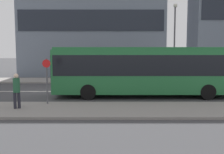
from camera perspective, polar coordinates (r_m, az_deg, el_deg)
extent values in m
plane|color=#3A3A3D|center=(21.06, -14.05, -2.87)|extent=(120.00, 120.00, 0.00)
cube|color=gray|center=(15.16, -19.70, -6.30)|extent=(44.00, 3.50, 0.13)
cube|color=gray|center=(27.10, -10.91, -0.68)|extent=(44.00, 3.50, 0.13)
cube|color=silver|center=(21.06, -14.05, -2.86)|extent=(41.80, 0.16, 0.01)
cube|color=#1E232D|center=(29.87, -4.55, 11.41)|extent=(15.27, 0.08, 2.20)
cube|color=#236B38|center=(18.38, 6.67, 1.30)|extent=(11.85, 2.60, 2.77)
cube|color=black|center=(18.35, 6.69, 2.59)|extent=(11.62, 2.63, 1.27)
cube|color=#236B38|center=(18.32, 6.73, 5.83)|extent=(11.67, 2.39, 0.14)
cube|color=black|center=(18.61, -11.83, 2.04)|extent=(0.05, 2.29, 1.66)
cube|color=yellow|center=(18.57, -11.89, 4.88)|extent=(0.04, 1.82, 0.32)
cylinder|color=black|center=(17.28, -5.10, -3.05)|extent=(0.96, 0.28, 0.96)
cylinder|color=black|center=(19.62, -4.52, -1.94)|extent=(0.96, 0.28, 0.96)
cylinder|color=black|center=(18.20, 18.66, -2.89)|extent=(0.96, 0.28, 0.96)
cylinder|color=black|center=(20.43, 16.51, -1.86)|extent=(0.96, 0.28, 0.96)
cube|color=silver|center=(24.67, 14.99, -0.46)|extent=(4.38, 1.74, 0.68)
cube|color=#21262B|center=(24.57, 14.74, 1.00)|extent=(2.41, 1.53, 0.58)
cylinder|color=black|center=(24.34, 18.54, -1.09)|extent=(0.60, 0.18, 0.60)
cylinder|color=black|center=(25.81, 17.43, -0.66)|extent=(0.60, 0.18, 0.60)
cylinder|color=black|center=(23.61, 12.29, -1.13)|extent=(0.60, 0.18, 0.60)
cylinder|color=black|center=(25.12, 11.53, -0.68)|extent=(0.60, 0.18, 0.60)
cylinder|color=#23232D|center=(15.01, -19.36, -4.55)|extent=(0.15, 0.15, 0.82)
cylinder|color=#23232D|center=(15.04, -18.60, -4.50)|extent=(0.15, 0.15, 0.82)
cylinder|color=#235638|center=(14.90, -19.08, -1.61)|extent=(0.34, 0.34, 0.72)
sphere|color=beige|center=(14.85, -19.14, 0.20)|extent=(0.23, 0.23, 0.23)
cylinder|color=#4C4C51|center=(15.69, -13.30, -0.84)|extent=(0.09, 0.09, 2.48)
cylinder|color=red|center=(15.55, -13.44, 2.68)|extent=(0.44, 0.03, 0.44)
cylinder|color=#4C4C51|center=(26.36, 12.32, 6.53)|extent=(0.14, 0.14, 6.69)
sphere|color=silver|center=(26.61, 12.49, 13.98)|extent=(0.36, 0.36, 0.36)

